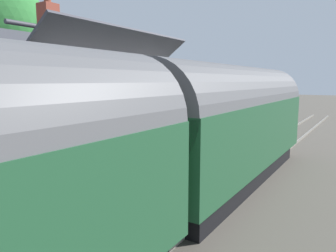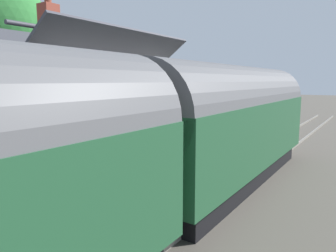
{
  "view_description": "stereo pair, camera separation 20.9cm",
  "coord_description": "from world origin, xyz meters",
  "px_view_note": "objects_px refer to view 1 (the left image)",
  "views": [
    {
      "loc": [
        -10.56,
        -5.1,
        3.77
      ],
      "look_at": [
        -0.34,
        1.5,
        1.99
      ],
      "focal_mm": 33.26,
      "sensor_mm": 36.0,
      "label": 1
    },
    {
      "loc": [
        -10.45,
        -5.28,
        3.77
      ],
      "look_at": [
        -0.34,
        1.5,
        1.99
      ],
      "focal_mm": 33.26,
      "sensor_mm": 36.0,
      "label": 2
    }
  ],
  "objects_px": {
    "station_sign_board": "(23,146)",
    "bench_near_building": "(223,116)",
    "station_building": "(97,106)",
    "tree_far_right": "(27,55)",
    "train": "(156,146)",
    "planter_corner_building": "(231,113)",
    "bench_mid_platform": "(212,119)",
    "tree_far_left": "(133,77)",
    "planter_by_door": "(224,121)",
    "planter_under_sign": "(184,119)",
    "lamp_post_platform": "(209,85)"
  },
  "relations": [
    {
      "from": "station_sign_board",
      "to": "bench_near_building",
      "type": "bearing_deg",
      "value": 4.21
    },
    {
      "from": "station_building",
      "to": "tree_far_right",
      "type": "relative_size",
      "value": 1.02
    },
    {
      "from": "station_building",
      "to": "tree_far_right",
      "type": "distance_m",
      "value": 11.81
    },
    {
      "from": "train",
      "to": "planter_corner_building",
      "type": "distance_m",
      "value": 16.73
    },
    {
      "from": "bench_mid_platform",
      "to": "tree_far_left",
      "type": "distance_m",
      "value": 13.31
    },
    {
      "from": "train",
      "to": "tree_far_left",
      "type": "bearing_deg",
      "value": 40.55
    },
    {
      "from": "station_building",
      "to": "planter_corner_building",
      "type": "xyz_separation_m",
      "value": [
        12.59,
        -1.14,
        -1.35
      ]
    },
    {
      "from": "bench_mid_platform",
      "to": "bench_near_building",
      "type": "xyz_separation_m",
      "value": [
        1.88,
        0.1,
        0.0
      ]
    },
    {
      "from": "planter_by_door",
      "to": "planter_corner_building",
      "type": "distance_m",
      "value": 4.73
    },
    {
      "from": "planter_by_door",
      "to": "planter_under_sign",
      "type": "relative_size",
      "value": 0.88
    },
    {
      "from": "station_building",
      "to": "bench_mid_platform",
      "type": "bearing_deg",
      "value": -12.49
    },
    {
      "from": "planter_by_door",
      "to": "planter_corner_building",
      "type": "bearing_deg",
      "value": 15.75
    },
    {
      "from": "planter_corner_building",
      "to": "tree_far_right",
      "type": "xyz_separation_m",
      "value": [
        -8.63,
        11.9,
        4.19
      ]
    },
    {
      "from": "planter_corner_building",
      "to": "lamp_post_platform",
      "type": "bearing_deg",
      "value": -167.89
    },
    {
      "from": "bench_near_building",
      "to": "tree_far_right",
      "type": "relative_size",
      "value": 0.19
    },
    {
      "from": "train",
      "to": "station_sign_board",
      "type": "distance_m",
      "value": 3.24
    },
    {
      "from": "tree_far_right",
      "to": "bench_mid_platform",
      "type": "bearing_deg",
      "value": -72.67
    },
    {
      "from": "bench_near_building",
      "to": "planter_under_sign",
      "type": "distance_m",
      "value": 2.9
    },
    {
      "from": "train",
      "to": "station_building",
      "type": "relative_size",
      "value": 2.71
    },
    {
      "from": "lamp_post_platform",
      "to": "planter_by_door",
      "type": "bearing_deg",
      "value": 5.96
    },
    {
      "from": "bench_mid_platform",
      "to": "lamp_post_platform",
      "type": "height_order",
      "value": "lamp_post_platform"
    },
    {
      "from": "planter_by_door",
      "to": "station_sign_board",
      "type": "height_order",
      "value": "station_sign_board"
    },
    {
      "from": "bench_mid_platform",
      "to": "lamp_post_platform",
      "type": "distance_m",
      "value": 3.48
    },
    {
      "from": "station_sign_board",
      "to": "tree_far_left",
      "type": "xyz_separation_m",
      "value": [
        19.38,
        12.38,
        1.92
      ]
    },
    {
      "from": "train",
      "to": "planter_under_sign",
      "type": "bearing_deg",
      "value": 26.54
    },
    {
      "from": "tree_far_left",
      "to": "station_building",
      "type": "bearing_deg",
      "value": -145.82
    },
    {
      "from": "train",
      "to": "planter_under_sign",
      "type": "height_order",
      "value": "train"
    },
    {
      "from": "bench_near_building",
      "to": "station_sign_board",
      "type": "bearing_deg",
      "value": -175.79
    },
    {
      "from": "station_building",
      "to": "lamp_post_platform",
      "type": "bearing_deg",
      "value": -27.29
    },
    {
      "from": "bench_near_building",
      "to": "lamp_post_platform",
      "type": "xyz_separation_m",
      "value": [
        -4.48,
        -1.08,
        2.1
      ]
    },
    {
      "from": "bench_near_building",
      "to": "station_sign_board",
      "type": "xyz_separation_m",
      "value": [
        -14.9,
        -1.1,
        0.71
      ]
    },
    {
      "from": "planter_by_door",
      "to": "lamp_post_platform",
      "type": "bearing_deg",
      "value": -174.04
    },
    {
      "from": "tree_far_right",
      "to": "lamp_post_platform",
      "type": "bearing_deg",
      "value": -84.47
    },
    {
      "from": "station_building",
      "to": "planter_corner_building",
      "type": "distance_m",
      "value": 12.71
    },
    {
      "from": "station_building",
      "to": "station_sign_board",
      "type": "distance_m",
      "value": 5.87
    },
    {
      "from": "train",
      "to": "station_building",
      "type": "bearing_deg",
      "value": 57.43
    },
    {
      "from": "station_building",
      "to": "station_sign_board",
      "type": "bearing_deg",
      "value": -152.13
    },
    {
      "from": "tree_far_right",
      "to": "station_sign_board",
      "type": "bearing_deg",
      "value": -124.05
    },
    {
      "from": "planter_by_door",
      "to": "station_sign_board",
      "type": "relative_size",
      "value": 0.48
    },
    {
      "from": "bench_near_building",
      "to": "planter_under_sign",
      "type": "relative_size",
      "value": 1.65
    },
    {
      "from": "bench_mid_platform",
      "to": "station_sign_board",
      "type": "relative_size",
      "value": 0.89
    },
    {
      "from": "planter_by_door",
      "to": "station_building",
      "type": "bearing_deg",
      "value": 163.23
    },
    {
      "from": "tree_far_left",
      "to": "planter_under_sign",
      "type": "bearing_deg",
      "value": -125.42
    },
    {
      "from": "planter_under_sign",
      "to": "station_sign_board",
      "type": "xyz_separation_m",
      "value": [
        -12.41,
        -2.58,
        0.78
      ]
    },
    {
      "from": "planter_under_sign",
      "to": "tree_far_left",
      "type": "bearing_deg",
      "value": 54.58
    },
    {
      "from": "tree_far_left",
      "to": "bench_mid_platform",
      "type": "bearing_deg",
      "value": -119.16
    },
    {
      "from": "station_building",
      "to": "tree_far_left",
      "type": "relative_size",
      "value": 1.23
    },
    {
      "from": "planter_corner_building",
      "to": "tree_far_right",
      "type": "bearing_deg",
      "value": 125.95
    },
    {
      "from": "train",
      "to": "tree_far_right",
      "type": "bearing_deg",
      "value": 65.32
    },
    {
      "from": "station_building",
      "to": "tree_far_right",
      "type": "height_order",
      "value": "tree_far_right"
    }
  ]
}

